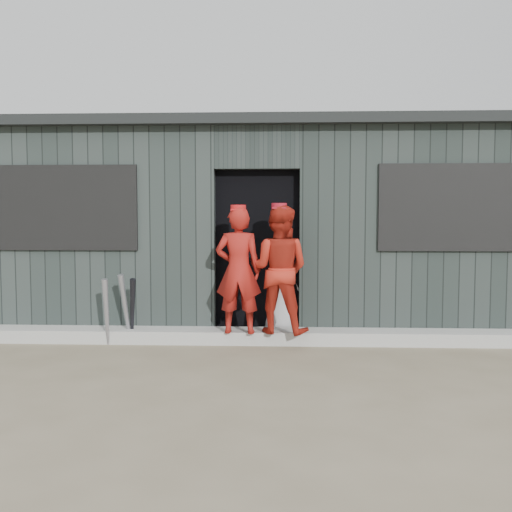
{
  "coord_description": "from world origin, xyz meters",
  "views": [
    {
      "loc": [
        0.28,
        -4.63,
        1.45
      ],
      "look_at": [
        0.0,
        1.8,
        1.0
      ],
      "focal_mm": 40.0,
      "sensor_mm": 36.0,
      "label": 1
    }
  ],
  "objects_px": {
    "bat_right": "(132,310)",
    "dugout": "(261,228)",
    "player_red_right": "(279,269)",
    "player_grey_back": "(281,291)",
    "player_red_left": "(238,270)",
    "bat_mid": "(126,308)",
    "bat_left": "(106,312)"
  },
  "relations": [
    {
      "from": "bat_right",
      "to": "dugout",
      "type": "relative_size",
      "value": 0.09
    },
    {
      "from": "dugout",
      "to": "bat_right",
      "type": "bearing_deg",
      "value": -128.74
    },
    {
      "from": "player_red_right",
      "to": "player_grey_back",
      "type": "distance_m",
      "value": 0.62
    },
    {
      "from": "bat_right",
      "to": "player_grey_back",
      "type": "bearing_deg",
      "value": 15.54
    },
    {
      "from": "bat_right",
      "to": "player_red_left",
      "type": "xyz_separation_m",
      "value": [
        1.22,
        -0.1,
        0.47
      ]
    },
    {
      "from": "bat_mid",
      "to": "dugout",
      "type": "height_order",
      "value": "dugout"
    },
    {
      "from": "bat_right",
      "to": "player_red_left",
      "type": "height_order",
      "value": "player_red_left"
    },
    {
      "from": "bat_left",
      "to": "dugout",
      "type": "xyz_separation_m",
      "value": [
        1.66,
        1.91,
        0.91
      ]
    },
    {
      "from": "dugout",
      "to": "player_red_right",
      "type": "bearing_deg",
      "value": -81.86
    },
    {
      "from": "player_red_right",
      "to": "dugout",
      "type": "relative_size",
      "value": 0.17
    },
    {
      "from": "bat_left",
      "to": "player_red_left",
      "type": "relative_size",
      "value": 0.54
    },
    {
      "from": "bat_left",
      "to": "bat_right",
      "type": "relative_size",
      "value": 0.98
    },
    {
      "from": "bat_mid",
      "to": "bat_right",
      "type": "height_order",
      "value": "bat_mid"
    },
    {
      "from": "bat_mid",
      "to": "player_red_left",
      "type": "xyz_separation_m",
      "value": [
        1.3,
        -0.09,
        0.45
      ]
    },
    {
      "from": "bat_left",
      "to": "bat_right",
      "type": "bearing_deg",
      "value": 31.13
    },
    {
      "from": "bat_mid",
      "to": "bat_left",
      "type": "bearing_deg",
      "value": -140.8
    },
    {
      "from": "bat_right",
      "to": "player_red_left",
      "type": "relative_size",
      "value": 0.55
    },
    {
      "from": "bat_left",
      "to": "dugout",
      "type": "bearing_deg",
      "value": 48.97
    },
    {
      "from": "player_red_right",
      "to": "player_red_left",
      "type": "bearing_deg",
      "value": 19.64
    },
    {
      "from": "bat_left",
      "to": "bat_mid",
      "type": "relative_size",
      "value": 0.94
    },
    {
      "from": "bat_left",
      "to": "dugout",
      "type": "distance_m",
      "value": 2.69
    },
    {
      "from": "bat_mid",
      "to": "dugout",
      "type": "xyz_separation_m",
      "value": [
        1.49,
        1.77,
        0.89
      ]
    },
    {
      "from": "bat_right",
      "to": "player_red_right",
      "type": "relative_size",
      "value": 0.55
    },
    {
      "from": "bat_left",
      "to": "dugout",
      "type": "height_order",
      "value": "dugout"
    },
    {
      "from": "player_red_right",
      "to": "dugout",
      "type": "xyz_separation_m",
      "value": [
        -0.26,
        1.82,
        0.43
      ]
    },
    {
      "from": "bat_left",
      "to": "player_grey_back",
      "type": "height_order",
      "value": "player_grey_back"
    },
    {
      "from": "bat_right",
      "to": "player_red_left",
      "type": "distance_m",
      "value": 1.31
    },
    {
      "from": "player_red_left",
      "to": "player_grey_back",
      "type": "relative_size",
      "value": 1.27
    },
    {
      "from": "player_grey_back",
      "to": "bat_left",
      "type": "bearing_deg",
      "value": 29.25
    },
    {
      "from": "bat_left",
      "to": "player_grey_back",
      "type": "distance_m",
      "value": 2.05
    },
    {
      "from": "bat_mid",
      "to": "player_red_left",
      "type": "relative_size",
      "value": 0.58
    },
    {
      "from": "bat_right",
      "to": "bat_left",
      "type": "bearing_deg",
      "value": -148.87
    }
  ]
}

